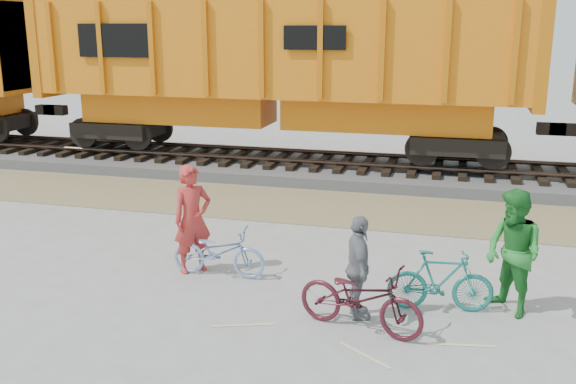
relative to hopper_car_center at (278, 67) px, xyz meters
name	(u,v)px	position (x,y,z in m)	size (l,w,h in m)	color
ground	(323,310)	(3.27, -9.00, -3.01)	(120.00, 120.00, 0.00)	#9E9E99
gravel_strip	(373,210)	(3.27, -3.50, -3.00)	(120.00, 3.00, 0.02)	#8D7F58
ballast_bed	(390,172)	(3.27, 0.00, -2.86)	(120.00, 4.00, 0.30)	slate
track	(391,161)	(3.27, 0.00, -2.53)	(120.00, 2.60, 0.24)	black
hopper_car_center	(278,67)	(0.00, 0.00, 0.00)	(14.00, 3.13, 4.65)	black
bicycle_blue	(219,252)	(1.26, -8.12, -2.58)	(0.57, 1.63, 0.85)	#83A3D6
bicycle_teal	(440,281)	(4.94, -8.56, -2.54)	(0.44, 1.56, 0.94)	#19746B
bicycle_maroon	(360,298)	(3.89, -9.50, -2.52)	(0.64, 1.84, 0.97)	#48161F
person_solo	(192,219)	(0.76, -8.02, -2.07)	(0.68, 0.45, 1.87)	#BA2F2B
person_man	(513,253)	(5.94, -8.36, -2.07)	(0.91, 0.71, 1.87)	#237D2C
person_woman	(358,268)	(3.79, -9.10, -2.24)	(0.90, 0.38, 1.54)	slate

